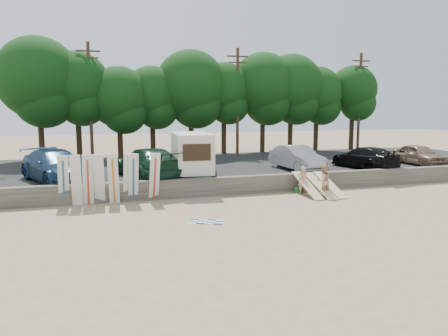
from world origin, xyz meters
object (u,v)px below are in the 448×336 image
(car_1, at_px, (148,163))
(box_trailer, at_px, (192,153))
(beachgoer_a, at_px, (303,180))
(beachgoer_b, at_px, (323,181))
(cooler, at_px, (299,190))
(car_3, at_px, (364,157))
(car_4, at_px, (419,155))
(car_2, at_px, (297,158))
(car_0, at_px, (56,166))

(car_1, bearing_deg, box_trailer, 150.99)
(box_trailer, bearing_deg, beachgoer_a, -25.81)
(car_1, relative_size, beachgoer_b, 3.44)
(beachgoer_b, height_order, cooler, beachgoer_b)
(beachgoer_b, bearing_deg, car_3, -147.16)
(car_4, xyz_separation_m, beachgoer_b, (-10.57, -4.99, -0.56))
(car_2, bearing_deg, car_4, -5.72)
(cooler, bearing_deg, car_4, 5.53)
(car_3, height_order, beachgoer_a, car_3)
(beachgoer_a, bearing_deg, box_trailer, -27.73)
(beachgoer_b, relative_size, cooler, 4.57)
(car_0, xyz_separation_m, beachgoer_b, (13.70, -5.06, -0.71))
(beachgoer_a, bearing_deg, car_1, -23.33)
(car_1, bearing_deg, car_4, 166.22)
(beachgoer_a, relative_size, cooler, 4.11)
(beachgoer_b, bearing_deg, cooler, -70.98)
(car_0, xyz_separation_m, car_2, (14.74, 0.12, -0.08))
(car_3, distance_m, cooler, 7.28)
(car_0, height_order, car_2, car_0)
(car_0, distance_m, car_2, 14.74)
(car_1, relative_size, car_2, 1.24)
(car_1, xyz_separation_m, beachgoer_b, (8.68, -5.00, -0.70))
(beachgoer_b, distance_m, cooler, 1.76)
(car_4, bearing_deg, box_trailer, -177.35)
(car_1, xyz_separation_m, cooler, (8.00, -3.54, -1.41))
(car_2, xyz_separation_m, beachgoer_b, (-1.04, -5.19, -0.63))
(car_1, distance_m, beachgoer_b, 10.04)
(car_1, height_order, car_2, car_1)
(car_1, xyz_separation_m, car_2, (9.72, 0.18, -0.07))
(car_0, bearing_deg, cooler, -38.59)
(car_0, bearing_deg, car_4, -23.29)
(car_4, distance_m, cooler, 11.86)
(box_trailer, xyz_separation_m, cooler, (5.53, -2.87, -1.99))
(car_1, xyz_separation_m, car_3, (14.43, -0.38, -0.14))
(car_0, distance_m, car_1, 5.02)
(car_0, distance_m, beachgoer_a, 13.64)
(box_trailer, xyz_separation_m, beachgoer_a, (5.52, -3.29, -1.36))
(box_trailer, height_order, cooler, box_trailer)
(car_4, bearing_deg, car_3, -175.28)
(box_trailer, distance_m, car_2, 7.33)
(cooler, bearing_deg, beachgoer_a, -103.28)
(car_0, height_order, car_3, car_0)
(beachgoer_a, bearing_deg, car_4, -157.62)
(car_2, xyz_separation_m, car_3, (4.72, -0.56, -0.07))
(car_4, bearing_deg, beachgoer_a, -160.29)
(car_3, xyz_separation_m, beachgoer_b, (-5.76, -4.63, -0.56))
(box_trailer, xyz_separation_m, beachgoer_b, (6.21, -4.33, -1.28))
(car_0, xyz_separation_m, car_1, (5.02, -0.06, -0.01))
(beachgoer_a, height_order, cooler, beachgoer_a)
(car_2, relative_size, beachgoer_b, 2.78)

